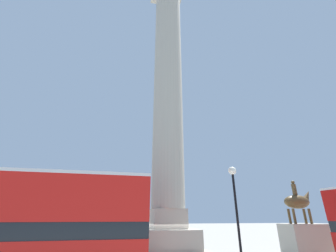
# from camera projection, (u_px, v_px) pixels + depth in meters

# --- Properties ---
(monument_column) EXTENTS (4.48, 4.48, 24.39)m
(monument_column) POSITION_uv_depth(u_px,v_px,m) (168.00, 109.00, 16.38)
(monument_column) COLOR #A39E8E
(monument_column) RESTS_ON ground_plane
(equestrian_statue) EXTENTS (3.13, 2.30, 5.76)m
(equestrian_statue) POSITION_uv_depth(u_px,v_px,m) (304.00, 233.00, 17.54)
(equestrian_statue) COLOR #A39E8E
(equestrian_statue) RESTS_ON ground_plane
(street_lamp) EXTENTS (0.49, 0.49, 5.79)m
(street_lamp) POSITION_uv_depth(u_px,v_px,m) (236.00, 204.00, 13.18)
(street_lamp) COLOR black
(street_lamp) RESTS_ON ground_plane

